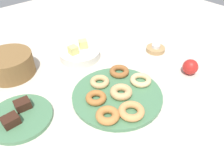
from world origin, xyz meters
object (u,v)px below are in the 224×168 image
(brownie_far, at_px, (23,104))
(tealight, at_px, (156,46))
(donut_0, at_px, (96,98))
(cake_plate, at_px, (20,117))
(donut_plate, at_px, (117,95))
(melon_chunk_left, at_px, (73,50))
(donut_4, at_px, (119,71))
(fruit_bowl, at_px, (80,54))
(donut_1, at_px, (141,80))
(donut_6, at_px, (131,111))
(melon_chunk_right, at_px, (83,44))
(donut_3, at_px, (100,82))
(donut_5, at_px, (121,92))
(basket, at_px, (10,65))
(candle_holder, at_px, (156,49))
(brownie_near, at_px, (11,120))
(donut_2, at_px, (108,115))
(apple, at_px, (190,67))

(brownie_far, relative_size, tealight, 1.26)
(donut_0, distance_m, cake_plate, 0.27)
(donut_plate, bearing_deg, melon_chunk_left, 86.33)
(donut_4, relative_size, fruit_bowl, 0.44)
(brownie_far, distance_m, fruit_bowl, 0.38)
(tealight, bearing_deg, donut_1, -152.51)
(donut_6, xyz_separation_m, melon_chunk_right, (0.12, 0.44, 0.03))
(donut_0, relative_size, donut_1, 0.90)
(donut_3, xyz_separation_m, donut_5, (0.02, -0.10, 0.00))
(donut_3, height_order, brownie_far, brownie_far)
(donut_4, distance_m, basket, 0.46)
(donut_0, relative_size, melon_chunk_right, 2.12)
(donut_4, bearing_deg, basket, 135.91)
(donut_6, relative_size, basket, 0.46)
(candle_holder, bearing_deg, brownie_near, 179.91)
(donut_plate, xyz_separation_m, basket, (-0.24, 0.41, 0.04))
(cake_plate, bearing_deg, melon_chunk_right, 25.39)
(donut_2, relative_size, cake_plate, 0.37)
(donut_4, height_order, melon_chunk_left, melon_chunk_left)
(brownie_near, bearing_deg, donut_3, -5.28)
(apple, bearing_deg, cake_plate, 160.46)
(donut_6, bearing_deg, candle_holder, 29.48)
(donut_2, distance_m, candle_holder, 0.51)
(donut_3, relative_size, melon_chunk_left, 2.12)
(cake_plate, relative_size, tealight, 5.38)
(melon_chunk_left, relative_size, apple, 0.55)
(brownie_near, bearing_deg, donut_plate, -18.90)
(melon_chunk_left, bearing_deg, basket, 160.68)
(donut_5, xyz_separation_m, fruit_bowl, (0.05, 0.33, -0.01))
(melon_chunk_right, height_order, apple, melon_chunk_right)
(cake_plate, bearing_deg, donut_5, -24.51)
(donut_5, bearing_deg, donut_2, -154.15)
(donut_6, bearing_deg, donut_plate, 72.86)
(brownie_near, xyz_separation_m, brownie_far, (0.06, 0.04, 0.00))
(donut_1, height_order, basket, basket)
(fruit_bowl, relative_size, apple, 2.86)
(cake_plate, xyz_separation_m, fruit_bowl, (0.37, 0.18, 0.01))
(donut_0, xyz_separation_m, donut_2, (-0.02, -0.09, 0.00))
(cake_plate, bearing_deg, donut_3, -8.82)
(donut_2, xyz_separation_m, basket, (-0.13, 0.47, 0.02))
(melon_chunk_left, relative_size, melon_chunk_right, 1.00)
(basket, distance_m, melon_chunk_right, 0.33)
(donut_1, height_order, brownie_far, brownie_far)
(donut_0, relative_size, donut_5, 0.91)
(donut_1, distance_m, melon_chunk_left, 0.34)
(donut_2, relative_size, brownie_far, 1.58)
(brownie_near, xyz_separation_m, apple, (0.69, -0.22, 0.00))
(melon_chunk_right, relative_size, apple, 0.55)
(donut_0, xyz_separation_m, donut_3, (0.07, 0.06, -0.00))
(donut_plate, relative_size, brownie_near, 6.60)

